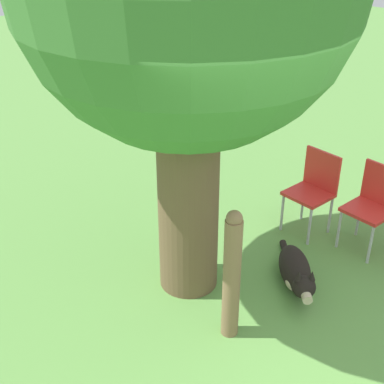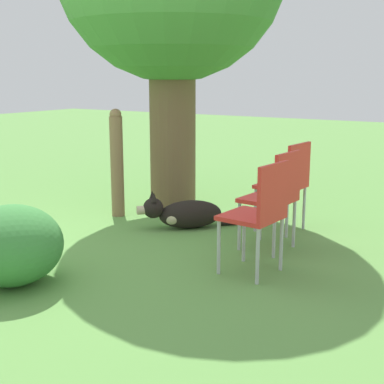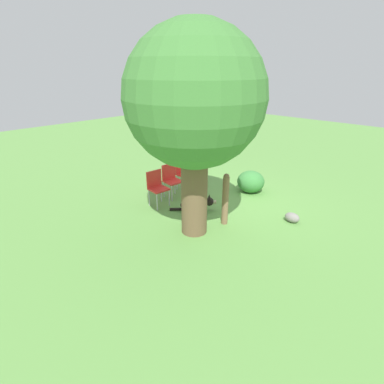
{
  "view_description": "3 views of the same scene",
  "coord_description": "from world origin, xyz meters",
  "px_view_note": "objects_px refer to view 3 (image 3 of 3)",
  "views": [
    {
      "loc": [
        -3.13,
        -1.44,
        3.28
      ],
      "look_at": [
        -0.07,
        1.49,
        0.94
      ],
      "focal_mm": 50.0,
      "sensor_mm": 36.0,
      "label": 1
    },
    {
      "loc": [
        3.43,
        -3.88,
        1.58
      ],
      "look_at": [
        0.48,
        0.86,
        0.35
      ],
      "focal_mm": 50.0,
      "sensor_mm": 36.0,
      "label": 2
    },
    {
      "loc": [
        -4.1,
        5.65,
        3.37
      ],
      "look_at": [
        -0.2,
        1.56,
        0.98
      ],
      "focal_mm": 28.0,
      "sensor_mm": 36.0,
      "label": 3
    }
  ],
  "objects_px": {
    "dog": "(196,205)",
    "red_chair_2": "(157,186)",
    "fence_post": "(225,199)",
    "red_chair_0": "(184,172)",
    "red_chair_1": "(171,178)",
    "oak_tree": "(195,101)"
  },
  "relations": [
    {
      "from": "red_chair_2",
      "to": "red_chair_1",
      "type": "bearing_deg",
      "value": 107.6
    },
    {
      "from": "red_chair_1",
      "to": "red_chair_2",
      "type": "bearing_deg",
      "value": -72.4
    },
    {
      "from": "fence_post",
      "to": "red_chair_2",
      "type": "height_order",
      "value": "fence_post"
    },
    {
      "from": "oak_tree",
      "to": "fence_post",
      "type": "distance_m",
      "value": 2.29
    },
    {
      "from": "oak_tree",
      "to": "red_chair_2",
      "type": "relative_size",
      "value": 4.54
    },
    {
      "from": "oak_tree",
      "to": "fence_post",
      "type": "bearing_deg",
      "value": -109.4
    },
    {
      "from": "fence_post",
      "to": "red_chair_1",
      "type": "relative_size",
      "value": 1.32
    },
    {
      "from": "dog",
      "to": "red_chair_0",
      "type": "height_order",
      "value": "red_chair_0"
    },
    {
      "from": "dog",
      "to": "red_chair_0",
      "type": "bearing_deg",
      "value": 101.93
    },
    {
      "from": "oak_tree",
      "to": "dog",
      "type": "xyz_separation_m",
      "value": [
        0.66,
        -0.79,
        -2.61
      ]
    },
    {
      "from": "dog",
      "to": "fence_post",
      "type": "xyz_separation_m",
      "value": [
        -0.92,
        0.05,
        0.46
      ]
    },
    {
      "from": "red_chair_1",
      "to": "oak_tree",
      "type": "bearing_deg",
      "value": -23.0
    },
    {
      "from": "oak_tree",
      "to": "fence_post",
      "type": "xyz_separation_m",
      "value": [
        -0.26,
        -0.74,
        -2.15
      ]
    },
    {
      "from": "red_chair_1",
      "to": "dog",
      "type": "bearing_deg",
      "value": -3.16
    },
    {
      "from": "dog",
      "to": "red_chair_2",
      "type": "xyz_separation_m",
      "value": [
        0.96,
        0.46,
        0.38
      ]
    },
    {
      "from": "red_chair_0",
      "to": "red_chair_2",
      "type": "bearing_deg",
      "value": -72.4
    },
    {
      "from": "dog",
      "to": "red_chair_1",
      "type": "xyz_separation_m",
      "value": [
        1.09,
        -0.17,
        0.38
      ]
    },
    {
      "from": "fence_post",
      "to": "red_chair_0",
      "type": "distance_m",
      "value": 2.31
    },
    {
      "from": "oak_tree",
      "to": "red_chair_1",
      "type": "distance_m",
      "value": 2.99
    },
    {
      "from": "red_chair_0",
      "to": "red_chair_1",
      "type": "relative_size",
      "value": 1.0
    },
    {
      "from": "red_chair_0",
      "to": "red_chair_2",
      "type": "distance_m",
      "value": 1.29
    },
    {
      "from": "oak_tree",
      "to": "red_chair_1",
      "type": "xyz_separation_m",
      "value": [
        1.76,
        -0.95,
        -2.23
      ]
    }
  ]
}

